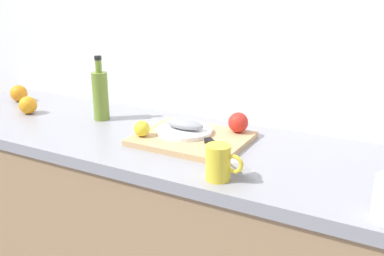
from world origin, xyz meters
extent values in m
cube|color=white|center=(0.00, 0.33, 1.25)|extent=(3.20, 0.05, 2.50)
cube|color=#9E7A56|center=(0.00, 0.00, 0.43)|extent=(2.00, 0.58, 0.86)
cube|color=gray|center=(0.00, 0.00, 0.88)|extent=(2.00, 0.60, 0.04)
cube|color=tan|center=(0.21, 0.01, 0.91)|extent=(0.38, 0.31, 0.02)
cylinder|color=white|center=(0.17, 0.03, 0.93)|extent=(0.20, 0.20, 0.01)
ellipsoid|color=gray|center=(0.17, 0.03, 0.95)|extent=(0.15, 0.06, 0.04)
cube|color=silver|center=(0.43, -0.15, 0.93)|extent=(0.16, 0.14, 0.00)
cube|color=black|center=(0.32, -0.05, 0.93)|extent=(0.10, 0.09, 0.02)
sphere|color=yellow|center=(0.05, -0.07, 0.95)|extent=(0.06, 0.06, 0.06)
sphere|color=red|center=(0.33, 0.13, 0.96)|extent=(0.07, 0.07, 0.07)
cylinder|color=olive|center=(-0.25, 0.07, 1.00)|extent=(0.06, 0.06, 0.20)
cylinder|color=olive|center=(-0.25, 0.07, 1.12)|extent=(0.03, 0.03, 0.05)
cylinder|color=black|center=(-0.25, 0.07, 1.15)|extent=(0.03, 0.03, 0.02)
cylinder|color=yellow|center=(0.42, -0.22, 0.95)|extent=(0.07, 0.07, 0.10)
torus|color=yellow|center=(0.47, -0.22, 0.96)|extent=(0.06, 0.01, 0.06)
sphere|color=orange|center=(-0.78, 0.10, 0.94)|extent=(0.08, 0.08, 0.08)
sphere|color=orange|center=(-0.58, -0.02, 0.94)|extent=(0.08, 0.08, 0.08)
camera|label=1|loc=(0.87, -1.22, 1.42)|focal=39.45mm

